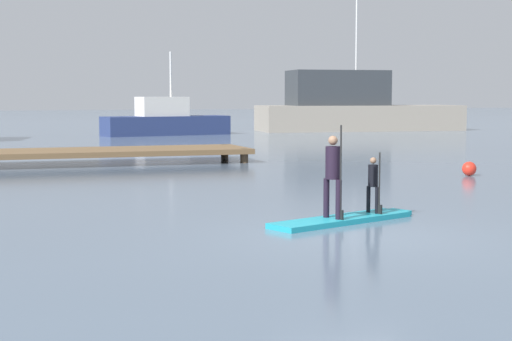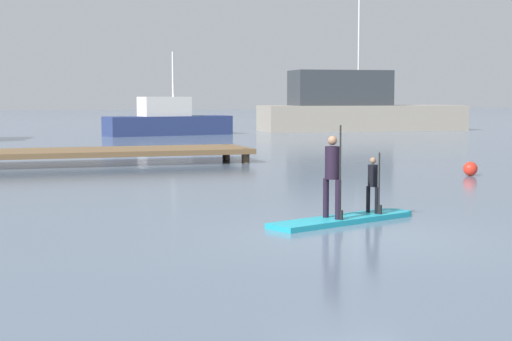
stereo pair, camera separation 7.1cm
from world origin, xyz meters
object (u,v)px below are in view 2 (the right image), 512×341
(paddler_adult, at_px, (333,171))
(paddleboard_near, at_px, (344,219))
(fishing_boat_green_midground, at_px, (167,121))
(paddler_child_solo, at_px, (373,182))
(fishing_boat_white_large, at_px, (355,108))
(mooring_buoy_mid, at_px, (470,169))

(paddler_adult, bearing_deg, paddleboard_near, 22.44)
(paddler_adult, relative_size, fishing_boat_green_midground, 0.22)
(paddleboard_near, xyz_separation_m, fishing_boat_green_midground, (3.92, 33.95, 0.78))
(paddleboard_near, height_order, fishing_boat_green_midground, fishing_boat_green_midground)
(paddleboard_near, relative_size, fishing_boat_green_midground, 0.42)
(paddler_child_solo, bearing_deg, fishing_boat_green_midground, 84.60)
(paddleboard_near, distance_m, paddler_child_solo, 1.02)
(paddler_adult, height_order, fishing_boat_white_large, fishing_boat_white_large)
(paddler_child_solo, bearing_deg, fishing_boat_white_large, 65.46)
(paddleboard_near, height_order, fishing_boat_white_large, fishing_boat_white_large)
(paddleboard_near, distance_m, fishing_boat_white_large, 39.85)
(fishing_boat_white_large, xyz_separation_m, fishing_boat_green_midground, (-13.12, -2.04, -0.68))
(paddler_adult, relative_size, paddler_child_solo, 1.46)
(paddler_child_solo, bearing_deg, paddleboard_near, -159.89)
(paddleboard_near, xyz_separation_m, fishing_boat_white_large, (17.04, 35.99, 1.46))
(fishing_boat_white_large, bearing_deg, paddler_child_solo, -114.54)
(paddleboard_near, height_order, paddler_child_solo, paddler_child_solo)
(fishing_boat_white_large, height_order, fishing_boat_green_midground, fishing_boat_white_large)
(fishing_boat_green_midground, relative_size, mooring_buoy_mid, 18.56)
(paddler_child_solo, relative_size, fishing_boat_white_large, 0.08)
(paddleboard_near, bearing_deg, paddler_adult, -157.56)
(fishing_boat_white_large, bearing_deg, fishing_boat_green_midground, -171.15)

